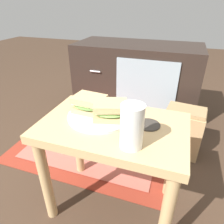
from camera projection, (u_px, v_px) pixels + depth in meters
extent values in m
plane|color=#3D2B1E|center=(113.00, 202.00, 1.00)|extent=(8.00, 8.00, 0.00)
cube|color=tan|center=(113.00, 127.00, 0.78)|extent=(0.56, 0.36, 0.04)
cylinder|color=tan|center=(46.00, 181.00, 0.84)|extent=(0.04, 0.04, 0.43)
cylinder|color=tan|center=(166.00, 217.00, 0.70)|extent=(0.04, 0.04, 0.43)
cylinder|color=tan|center=(78.00, 141.00, 1.08)|extent=(0.04, 0.04, 0.43)
cylinder|color=tan|center=(172.00, 162.00, 0.94)|extent=(0.04, 0.04, 0.43)
cube|color=black|center=(136.00, 80.00, 1.67)|extent=(0.96, 0.44, 0.58)
cube|color=#8C9EA8|center=(145.00, 91.00, 1.45)|extent=(0.43, 0.01, 0.44)
cylinder|color=silver|center=(95.00, 71.00, 1.50)|extent=(0.08, 0.01, 0.01)
cylinder|color=silver|center=(96.00, 98.00, 1.61)|extent=(0.08, 0.01, 0.01)
cube|color=maroon|center=(98.00, 139.00, 1.44)|extent=(1.03, 0.84, 0.01)
cube|color=#BA5B4C|center=(98.00, 138.00, 1.44)|extent=(0.84, 0.69, 0.00)
cylinder|color=silver|center=(100.00, 115.00, 0.82)|extent=(0.26, 0.26, 0.01)
cube|color=tan|center=(90.00, 109.00, 0.83)|extent=(0.13, 0.10, 0.02)
ellipsoid|color=#608C42|center=(89.00, 104.00, 0.82)|extent=(0.14, 0.11, 0.02)
cube|color=beige|center=(89.00, 102.00, 0.82)|extent=(0.12, 0.10, 0.01)
cube|color=tan|center=(89.00, 99.00, 0.81)|extent=(0.14, 0.11, 0.02)
cube|color=tan|center=(111.00, 115.00, 0.78)|extent=(0.15, 0.13, 0.02)
ellipsoid|color=#729E4C|center=(111.00, 111.00, 0.78)|extent=(0.16, 0.14, 0.02)
cube|color=beige|center=(111.00, 108.00, 0.77)|extent=(0.14, 0.12, 0.01)
cube|color=tan|center=(111.00, 105.00, 0.76)|extent=(0.15, 0.13, 0.02)
cylinder|color=silver|center=(132.00, 127.00, 0.62)|extent=(0.07, 0.07, 0.15)
cylinder|color=#C67219|center=(132.00, 131.00, 0.63)|extent=(0.07, 0.07, 0.11)
cylinder|color=white|center=(133.00, 114.00, 0.60)|extent=(0.07, 0.07, 0.01)
cylinder|color=#332D28|center=(149.00, 125.00, 0.76)|extent=(0.09, 0.09, 0.01)
cube|color=tan|center=(182.00, 132.00, 1.27)|extent=(0.25, 0.20, 0.29)
cube|color=#987950|center=(187.00, 110.00, 1.20)|extent=(0.23, 0.17, 0.02)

